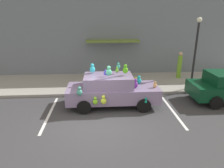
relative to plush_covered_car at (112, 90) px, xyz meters
The scene contains 9 objects.
ground_plane 2.07m from the plush_covered_car, 113.51° to the right, with size 60.00×60.00×0.00m, color #38383A.
sidewalk 3.42m from the plush_covered_car, 103.12° to the left, with size 24.00×4.00×0.15m, color gray.
storefront_building 5.95m from the plush_covered_car, 97.88° to the left, with size 24.00×1.25×6.40m.
parking_stripe_front 3.01m from the plush_covered_car, 14.85° to the right, with size 0.12×3.60×0.01m, color silver.
parking_stripe_rear 3.08m from the plush_covered_car, 165.51° to the right, with size 0.12×3.60×0.01m, color silver.
plush_covered_car is the anchor object (origin of this frame).
teddy_bear_on_sidewalk 2.22m from the plush_covered_car, 75.92° to the left, with size 0.35×0.29×0.66m.
street_lamp_post 5.39m from the plush_covered_car, 20.17° to the left, with size 0.28×0.28×3.99m.
pedestrian_near_shopfront 6.18m from the plush_covered_car, 38.60° to the left, with size 0.30×0.30×1.77m.
Camera 1 is at (0.17, -7.55, 4.31)m, focal length 32.91 mm.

